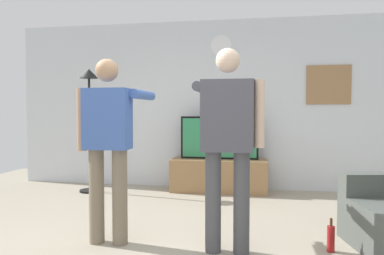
{
  "coord_description": "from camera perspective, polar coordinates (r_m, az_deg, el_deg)",
  "views": [
    {
      "loc": [
        0.82,
        -3.03,
        1.23
      ],
      "look_at": [
        0.07,
        1.2,
        1.05
      ],
      "focal_mm": 34.5,
      "sensor_mm": 36.0,
      "label": 1
    }
  ],
  "objects": [
    {
      "name": "ground_plane",
      "position": [
        3.37,
        -5.06,
        -19.03
      ],
      "size": [
        8.4,
        8.4,
        0.0
      ],
      "primitive_type": "plane",
      "color": "#9E937F"
    },
    {
      "name": "back_wall",
      "position": [
        6.03,
        2.17,
        3.55
      ],
      "size": [
        6.4,
        0.1,
        2.7
      ],
      "primitive_type": "cube",
      "color": "silver",
      "rests_on": "ground_plane"
    },
    {
      "name": "tv_stand",
      "position": [
        5.74,
        4.17,
        -7.41
      ],
      "size": [
        1.47,
        0.49,
        0.5
      ],
      "color": "#997047",
      "rests_on": "ground_plane"
    },
    {
      "name": "television",
      "position": [
        5.72,
        4.23,
        -1.58
      ],
      "size": [
        1.2,
        0.07,
        0.66
      ],
      "color": "black",
      "rests_on": "tv_stand"
    },
    {
      "name": "wall_clock",
      "position": [
        6.04,
        4.51,
        12.52
      ],
      "size": [
        0.33,
        0.03,
        0.33
      ],
      "primitive_type": "cylinder",
      "rotation": [
        1.57,
        0.0,
        0.0
      ],
      "color": "white"
    },
    {
      "name": "framed_picture",
      "position": [
        6.03,
        20.35,
        6.23
      ],
      "size": [
        0.65,
        0.04,
        0.6
      ],
      "primitive_type": "cube",
      "color": "#997047"
    },
    {
      "name": "floor_lamp",
      "position": [
        5.87,
        -15.6,
        3.49
      ],
      "size": [
        0.32,
        0.32,
        1.89
      ],
      "color": "black",
      "rests_on": "ground_plane"
    },
    {
      "name": "person_standing_nearer_lamp",
      "position": [
        3.52,
        -12.82,
        -1.77
      ],
      "size": [
        0.6,
        0.78,
        1.72
      ],
      "color": "#7A6B56",
      "rests_on": "ground_plane"
    },
    {
      "name": "person_standing_nearer_couch",
      "position": [
        3.21,
        5.52,
        -1.38
      ],
      "size": [
        0.63,
        0.78,
        1.78
      ],
      "color": "#4C4C51",
      "rests_on": "ground_plane"
    },
    {
      "name": "beverage_bottle",
      "position": [
        3.6,
        20.67,
        -15.74
      ],
      "size": [
        0.07,
        0.07,
        0.3
      ],
      "color": "maroon",
      "rests_on": "ground_plane"
    }
  ]
}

